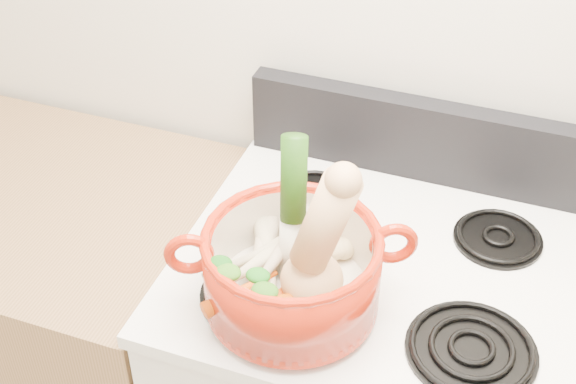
% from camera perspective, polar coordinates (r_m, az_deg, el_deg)
% --- Properties ---
extents(wall_back, '(3.50, 0.02, 2.60)m').
position_cam_1_polar(wall_back, '(1.63, 11.06, 12.15)').
color(wall_back, beige).
rests_on(wall_back, floor).
extents(cooktop, '(0.78, 0.67, 0.03)m').
position_cam_1_polar(cooktop, '(1.55, 6.90, -5.49)').
color(cooktop, white).
rests_on(cooktop, stove_body).
extents(control_backsplash, '(0.76, 0.05, 0.18)m').
position_cam_1_polar(control_backsplash, '(1.71, 9.69, 3.67)').
color(control_backsplash, black).
rests_on(control_backsplash, cooktop).
extents(burner_front_left, '(0.22, 0.22, 0.02)m').
position_cam_1_polar(burner_front_left, '(1.46, -1.90, -7.18)').
color(burner_front_left, black).
rests_on(burner_front_left, cooktop).
extents(burner_front_right, '(0.22, 0.22, 0.02)m').
position_cam_1_polar(burner_front_right, '(1.41, 12.92, -10.80)').
color(burner_front_right, black).
rests_on(burner_front_right, cooktop).
extents(burner_back_left, '(0.17, 0.17, 0.02)m').
position_cam_1_polar(burner_back_left, '(1.67, 1.87, -0.24)').
color(burner_back_left, black).
rests_on(burner_back_left, cooktop).
extents(burner_back_right, '(0.17, 0.17, 0.02)m').
position_cam_1_polar(burner_back_right, '(1.62, 14.71, -3.11)').
color(burner_back_right, black).
rests_on(burner_back_right, cooktop).
extents(dutch_oven, '(0.40, 0.40, 0.15)m').
position_cam_1_polar(dutch_oven, '(1.38, 0.29, -5.62)').
color(dutch_oven, '#A71D0A').
rests_on(dutch_oven, burner_front_left).
extents(pot_handle_left, '(0.09, 0.05, 0.08)m').
position_cam_1_polar(pot_handle_left, '(1.35, -7.06, -4.40)').
color(pot_handle_left, '#A71D0A').
rests_on(pot_handle_left, dutch_oven).
extents(pot_handle_right, '(0.09, 0.05, 0.08)m').
position_cam_1_polar(pot_handle_right, '(1.37, 7.52, -3.64)').
color(pot_handle_right, '#A71D0A').
rests_on(pot_handle_right, dutch_oven).
extents(squash, '(0.21, 0.16, 0.30)m').
position_cam_1_polar(squash, '(1.30, 1.78, -3.46)').
color(squash, tan).
rests_on(squash, dutch_oven).
extents(leek, '(0.07, 0.10, 0.29)m').
position_cam_1_polar(leek, '(1.35, 0.22, -1.23)').
color(leek, white).
rests_on(leek, dutch_oven).
extents(ginger, '(0.09, 0.07, 0.05)m').
position_cam_1_polar(ginger, '(1.46, 2.76, -3.92)').
color(ginger, tan).
rests_on(ginger, dutch_oven).
extents(parsnip_0, '(0.10, 0.26, 0.07)m').
position_cam_1_polar(parsnip_0, '(1.42, -2.03, -5.21)').
color(parsnip_0, beige).
rests_on(parsnip_0, dutch_oven).
extents(parsnip_1, '(0.19, 0.16, 0.06)m').
position_cam_1_polar(parsnip_1, '(1.43, -2.33, -4.59)').
color(parsnip_1, beige).
rests_on(parsnip_1, dutch_oven).
extents(parsnip_2, '(0.12, 0.18, 0.06)m').
position_cam_1_polar(parsnip_2, '(1.42, -1.40, -4.75)').
color(parsnip_2, beige).
rests_on(parsnip_2, dutch_oven).
extents(parsnip_3, '(0.13, 0.17, 0.05)m').
position_cam_1_polar(parsnip_3, '(1.40, -2.38, -5.07)').
color(parsnip_3, beige).
rests_on(parsnip_3, dutch_oven).
extents(parsnip_4, '(0.15, 0.16, 0.05)m').
position_cam_1_polar(parsnip_4, '(1.42, -1.43, -4.01)').
color(parsnip_4, beige).
rests_on(parsnip_4, dutch_oven).
extents(parsnip_5, '(0.08, 0.23, 0.06)m').
position_cam_1_polar(parsnip_5, '(1.41, -0.44, -4.06)').
color(parsnip_5, beige).
rests_on(parsnip_5, dutch_oven).
extents(carrot_0, '(0.07, 0.16, 0.04)m').
position_cam_1_polar(carrot_0, '(1.38, -0.19, -7.12)').
color(carrot_0, '#DB510A').
rests_on(carrot_0, dutch_oven).
extents(carrot_1, '(0.11, 0.14, 0.04)m').
position_cam_1_polar(carrot_1, '(1.37, -3.34, -7.17)').
color(carrot_1, '#C44809').
rests_on(carrot_1, dutch_oven).
extents(carrot_2, '(0.07, 0.18, 0.05)m').
position_cam_1_polar(carrot_2, '(1.35, 0.52, -7.28)').
color(carrot_2, '#D35A0A').
rests_on(carrot_2, dutch_oven).
extents(carrot_3, '(0.14, 0.11, 0.04)m').
position_cam_1_polar(carrot_3, '(1.34, -1.53, -7.93)').
color(carrot_3, '#C75D09').
rests_on(carrot_3, dutch_oven).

